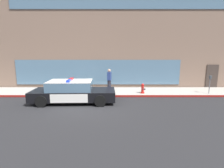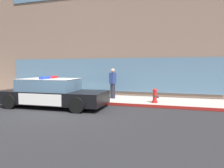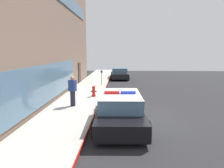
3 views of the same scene
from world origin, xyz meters
name	(u,v)px [view 2 (image 2 of 3)]	position (x,y,z in m)	size (l,w,h in m)	color
ground	(65,111)	(0.00, 0.00, 0.00)	(48.00, 48.00, 0.00)	#262628
sidewalk	(94,99)	(0.00, 3.37, 0.07)	(48.00, 2.79, 0.15)	#B2ADA3
curb_red_paint	(84,102)	(0.00, 1.96, 0.08)	(28.80, 0.04, 0.14)	maroon
storefront_building	(157,31)	(2.96, 9.92, 4.92)	(23.31, 10.31, 9.84)	#7A6051
police_cruiser	(52,93)	(-1.10, 0.72, 0.68)	(5.22, 2.28, 1.49)	black
fire_hydrant	(155,96)	(3.64, 2.52, 0.50)	(0.34, 0.39, 0.73)	red
pedestrian_on_sidewalk	(113,83)	(1.16, 3.37, 1.01)	(0.35, 0.45, 1.71)	#23232D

